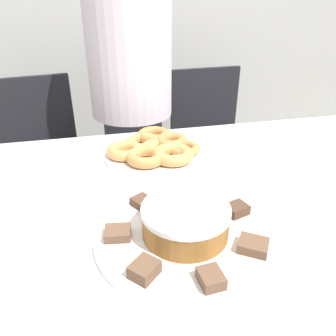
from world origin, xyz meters
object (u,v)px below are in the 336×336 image
at_px(person_standing, 132,104).
at_px(plate_donuts, 157,153).
at_px(plate_cake, 185,235).
at_px(office_chair_right, 212,157).
at_px(office_chair_left, 45,175).
at_px(frosted_cake, 185,221).

xyz_separation_m(person_standing, plate_donuts, (0.01, -0.52, -0.02)).
bearing_deg(plate_cake, person_standing, 89.45).
xyz_separation_m(office_chair_right, plate_donuts, (-0.43, -0.60, 0.35)).
bearing_deg(plate_cake, office_chair_left, 113.61).
distance_m(office_chair_left, plate_donuts, 0.84).
distance_m(office_chair_left, plate_cake, 1.18).
distance_m(office_chair_left, office_chair_right, 0.91).
distance_m(person_standing, office_chair_right, 0.59).
height_order(person_standing, plate_donuts, person_standing).
relative_size(plate_donuts, frosted_cake, 1.84).
height_order(office_chair_right, plate_cake, office_chair_right).
xyz_separation_m(office_chair_left, office_chair_right, (0.91, 0.00, 0.00)).
bearing_deg(frosted_cake, office_chair_right, 66.19).
xyz_separation_m(person_standing, plate_cake, (-0.01, -0.95, -0.02)).
bearing_deg(plate_cake, frosted_cake, 0.00).
distance_m(person_standing, plate_cake, 0.95).
height_order(office_chair_left, office_chair_right, same).
bearing_deg(person_standing, office_chair_right, 10.73).
bearing_deg(plate_donuts, office_chair_left, 128.18).
bearing_deg(plate_donuts, plate_cake, -92.93).
relative_size(office_chair_left, plate_cake, 2.25).
bearing_deg(person_standing, office_chair_left, 169.67).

